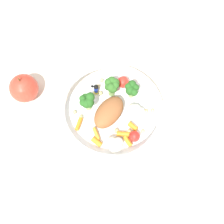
# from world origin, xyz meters

# --- Properties ---
(ground_plane) EXTENTS (2.40, 2.40, 0.00)m
(ground_plane) POSITION_xyz_m (0.00, 0.00, 0.00)
(ground_plane) COLOR silver
(food_container) EXTENTS (0.25, 0.25, 0.07)m
(food_container) POSITION_xyz_m (0.00, 0.00, 0.03)
(food_container) COLOR white
(food_container) RESTS_ON ground_plane
(loose_apple) EXTENTS (0.07, 0.07, 0.08)m
(loose_apple) POSITION_xyz_m (-0.16, -0.16, 0.04)
(loose_apple) COLOR #BC3828
(loose_apple) RESTS_ON ground_plane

